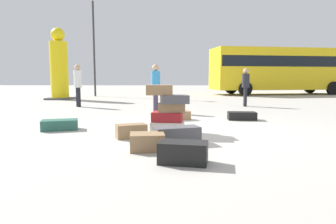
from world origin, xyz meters
The scene contains 15 objects.
ground_plane centered at (0.00, 0.00, 0.00)m, with size 80.00×80.00×0.00m, color #ADA89E.
suitcase_tower centered at (-0.47, -0.21, 0.45)m, with size 0.87×0.63×1.00m.
suitcase_teal_upright_blue centered at (-2.86, 0.07, 0.11)m, with size 0.75×0.40×0.23m, color #26594C.
suitcase_black_left_side centered at (1.53, 1.70, 0.11)m, with size 0.75×0.39×0.22m, color black.
suitcase_brown_foreground_far centered at (-0.78, -1.73, 0.13)m, with size 0.54×0.41×0.27m, color olive.
suitcase_brown_white_trunk centered at (-1.17, -0.78, 0.13)m, with size 0.57×0.30×0.26m, color olive.
suitcase_charcoal_behind_tower centered at (-0.31, -1.28, 0.15)m, with size 0.78×0.35×0.30m, color #4C4C51.
suitcase_black_foreground_near centered at (-0.24, -2.45, 0.15)m, with size 0.65×0.37×0.29m, color black.
suitcase_brown_right_side centered at (-0.27, 1.67, 0.12)m, with size 0.73×0.34×0.24m, color olive.
person_bearded_onlooker centered at (-4.11, 5.33, 0.99)m, with size 0.30×0.30×1.66m.
person_tourist_with_camera centered at (2.58, 5.61, 0.91)m, with size 0.30×0.34×1.53m.
person_passerby_in_red centered at (-0.93, 3.45, 0.94)m, with size 0.30×0.34×1.59m.
yellow_dummy_statue centered at (-6.39, 9.43, 1.67)m, with size 1.28×1.28×3.76m.
parked_bus centered at (7.26, 14.59, 1.83)m, with size 9.99×4.09×3.15m.
lamp_post centered at (-5.22, 12.23, 4.03)m, with size 0.36×0.36×6.19m.
Camera 1 is at (-0.40, -6.31, 1.14)m, focal length 31.51 mm.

